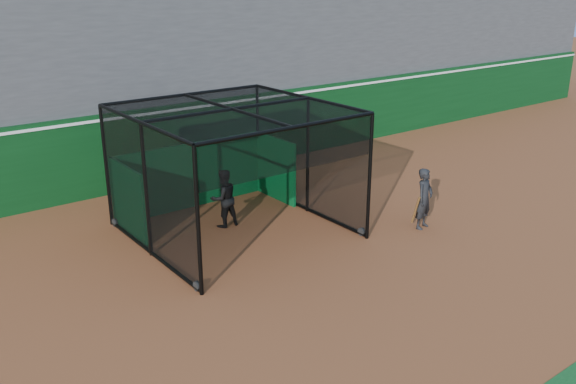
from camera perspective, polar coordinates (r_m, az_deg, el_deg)
ground at (r=13.64m, az=3.17°, el=-8.30°), size 120.00×120.00×0.00m
outfield_wall at (r=19.97m, az=-12.78°, el=4.31°), size 50.00×0.50×2.50m
grandstand at (r=22.89m, az=-17.53°, el=13.92°), size 50.00×7.85×8.95m
batting_cage at (r=15.66m, az=-5.09°, el=1.86°), size 4.94×4.98×3.27m
batter at (r=16.29m, az=-6.04°, el=-0.59°), size 0.78×0.62×1.58m
on_deck_player at (r=16.47m, az=12.62°, el=-0.62°), size 0.68×0.53×1.65m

